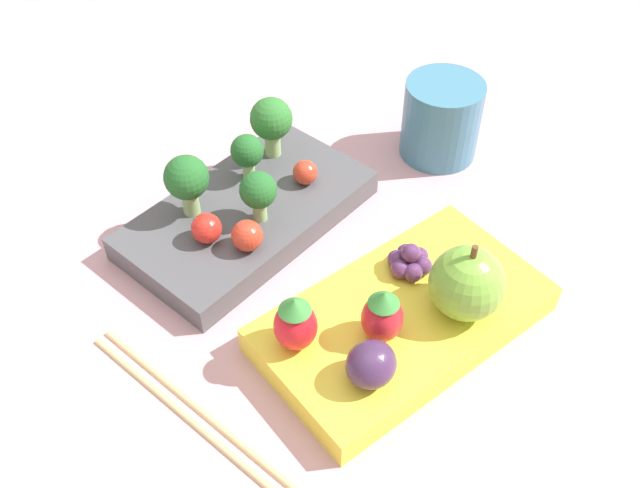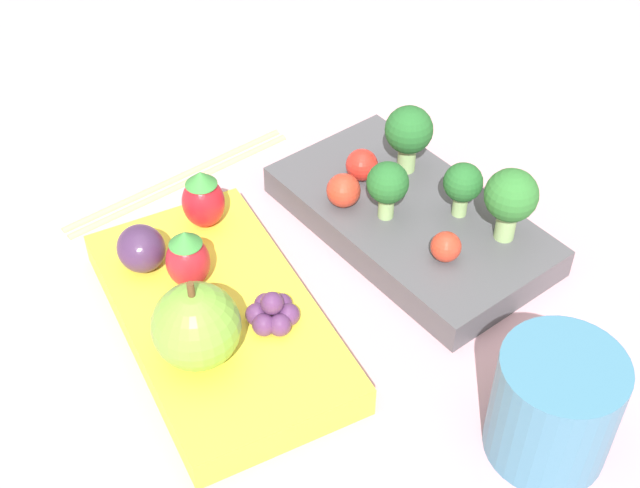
% 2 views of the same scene
% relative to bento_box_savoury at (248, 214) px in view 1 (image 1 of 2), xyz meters
% --- Properties ---
extents(ground_plane, '(4.00, 4.00, 0.00)m').
position_rel_bento_box_savoury_xyz_m(ground_plane, '(0.01, -0.09, -0.01)').
color(ground_plane, '#C6939E').
extents(bento_box_savoury, '(0.24, 0.15, 0.02)m').
position_rel_bento_box_savoury_xyz_m(bento_box_savoury, '(0.00, 0.00, 0.00)').
color(bento_box_savoury, '#4C4C51').
rests_on(bento_box_savoury, ground_plane).
extents(bento_box_fruit, '(0.23, 0.13, 0.02)m').
position_rel_bento_box_savoury_xyz_m(bento_box_fruit, '(0.02, -0.17, 0.00)').
color(bento_box_fruit, yellow).
rests_on(bento_box_fruit, ground_plane).
extents(broccoli_floret_0, '(0.04, 0.04, 0.06)m').
position_rel_bento_box_savoury_xyz_m(broccoli_floret_0, '(0.06, 0.04, 0.05)').
color(broccoli_floret_0, '#93B770').
rests_on(broccoli_floret_0, bento_box_savoury).
extents(broccoli_floret_1, '(0.03, 0.03, 0.05)m').
position_rel_bento_box_savoury_xyz_m(broccoli_floret_1, '(-0.00, -0.02, 0.04)').
color(broccoli_floret_1, '#93B770').
rests_on(broccoli_floret_1, bento_box_savoury).
extents(broccoli_floret_2, '(0.04, 0.04, 0.06)m').
position_rel_bento_box_savoury_xyz_m(broccoli_floret_2, '(-0.04, 0.02, 0.05)').
color(broccoli_floret_2, '#93B770').
rests_on(broccoli_floret_2, bento_box_savoury).
extents(broccoli_floret_3, '(0.03, 0.03, 0.05)m').
position_rel_bento_box_savoury_xyz_m(broccoli_floret_3, '(0.02, 0.03, 0.04)').
color(broccoli_floret_3, '#93B770').
rests_on(broccoli_floret_3, bento_box_savoury).
extents(cherry_tomato_0, '(0.03, 0.03, 0.03)m').
position_rel_bento_box_savoury_xyz_m(cherry_tomato_0, '(-0.03, -0.04, 0.03)').
color(cherry_tomato_0, red).
rests_on(cherry_tomato_0, bento_box_savoury).
extents(cherry_tomato_1, '(0.03, 0.03, 0.03)m').
position_rel_bento_box_savoury_xyz_m(cherry_tomato_1, '(-0.05, -0.01, 0.02)').
color(cherry_tomato_1, red).
rests_on(cherry_tomato_1, bento_box_savoury).
extents(cherry_tomato_2, '(0.02, 0.02, 0.02)m').
position_rel_bento_box_savoury_xyz_m(cherry_tomato_2, '(0.06, -0.01, 0.02)').
color(cherry_tomato_2, red).
rests_on(cherry_tomato_2, bento_box_savoury).
extents(apple, '(0.06, 0.06, 0.07)m').
position_rel_bento_box_savoury_xyz_m(apple, '(0.06, -0.20, 0.04)').
color(apple, '#70A838').
rests_on(apple, bento_box_fruit).
extents(strawberry_0, '(0.03, 0.03, 0.05)m').
position_rel_bento_box_savoury_xyz_m(strawberry_0, '(-0.01, -0.18, 0.04)').
color(strawberry_0, red).
rests_on(strawberry_0, bento_box_fruit).
extents(strawberry_1, '(0.03, 0.03, 0.05)m').
position_rel_bento_box_savoury_xyz_m(strawberry_1, '(-0.06, -0.15, 0.04)').
color(strawberry_1, red).
rests_on(strawberry_1, bento_box_fruit).
extents(plum, '(0.04, 0.03, 0.03)m').
position_rel_bento_box_savoury_xyz_m(plum, '(-0.04, -0.20, 0.03)').
color(plum, '#42284C').
rests_on(plum, bento_box_fruit).
extents(grape_cluster, '(0.04, 0.03, 0.03)m').
position_rel_bento_box_savoury_xyz_m(grape_cluster, '(0.05, -0.15, 0.02)').
color(grape_cluster, '#562D5B').
rests_on(grape_cluster, bento_box_fruit).
extents(drinking_cup, '(0.08, 0.08, 0.08)m').
position_rel_bento_box_savoury_xyz_m(drinking_cup, '(0.21, -0.04, 0.03)').
color(drinking_cup, teal).
rests_on(drinking_cup, ground_plane).
extents(chopsticks_pair, '(0.05, 0.21, 0.01)m').
position_rel_bento_box_savoury_xyz_m(chopsticks_pair, '(-0.14, -0.13, -0.01)').
color(chopsticks_pair, tan).
rests_on(chopsticks_pair, ground_plane).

